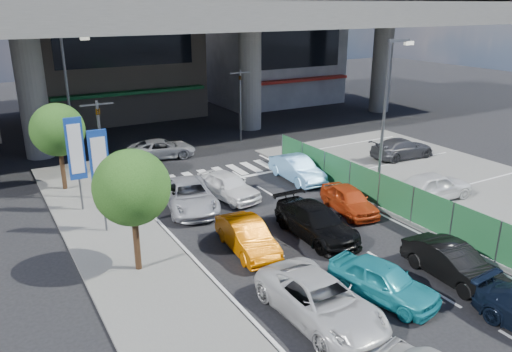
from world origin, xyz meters
TOP-DOWN VIEW (x-y plane):
  - ground at (0.00, 0.00)m, footprint 120.00×120.00m
  - parking_lot at (11.00, 2.00)m, footprint 12.00×28.00m
  - sidewalk_left at (-7.00, 4.00)m, footprint 4.00×30.00m
  - fence_run at (5.30, 1.00)m, footprint 0.16×22.00m
  - expressway at (0.00, 22.00)m, footprint 64.00×14.00m
  - building_center at (0.00, 32.97)m, footprint 14.00×10.90m
  - building_east at (16.00, 31.97)m, footprint 12.00×10.90m
  - traffic_light_left at (-6.20, 12.00)m, footprint 1.60×1.24m
  - traffic_light_right at (5.50, 19.00)m, footprint 1.60×1.24m
  - street_lamp_right at (7.17, 6.00)m, footprint 1.65×0.22m
  - street_lamp_left at (-6.33, 18.00)m, footprint 1.65×0.22m
  - signboard_near at (-7.20, 7.99)m, footprint 0.80×0.14m
  - signboard_far at (-7.60, 10.99)m, footprint 0.80×0.14m
  - tree_near at (-7.00, 4.00)m, footprint 2.80×2.80m
  - tree_far at (-7.80, 14.50)m, footprint 2.80×2.80m
  - sedan_white_mid_left at (-2.89, -1.91)m, footprint 2.39×5.01m
  - taxi_teal_mid at (-0.29, -1.99)m, footprint 2.54×4.21m
  - hatch_black_mid_right at (2.81, -2.35)m, footprint 1.63×4.10m
  - taxi_orange_left at (-2.63, 3.36)m, footprint 1.75×4.08m
  - sedan_black_mid at (0.62, 3.06)m, footprint 2.03×4.79m
  - taxi_orange_right at (3.66, 4.46)m, footprint 2.08×3.94m
  - wagon_silver_front_left at (-2.91, 8.77)m, footprint 3.12×5.21m
  - sedan_white_front_mid at (-0.61, 9.08)m, footprint 2.40×4.29m
  - kei_truck_front_right at (4.09, 9.56)m, footprint 1.62×4.24m
  - crossing_wagon_silver at (-1.11, 17.72)m, footprint 4.72×2.82m
  - parked_sedan_white at (8.41, 3.50)m, footprint 4.39×2.01m
  - parked_sedan_dgrey at (12.46, 9.64)m, footprint 4.55×2.02m
  - traffic_cone at (5.60, 4.17)m, footprint 0.45×0.45m

SIDE VIEW (x-z plane):
  - ground at x=0.00m, z-range 0.00..0.00m
  - parking_lot at x=11.00m, z-range 0.00..0.06m
  - sidewalk_left at x=-7.00m, z-range 0.00..0.12m
  - traffic_cone at x=5.60m, z-range 0.06..0.78m
  - crossing_wagon_silver at x=-1.11m, z-range 0.00..1.23m
  - taxi_orange_right at x=3.66m, z-range 0.00..1.28m
  - taxi_orange_left at x=-2.63m, z-range 0.00..1.31m
  - hatch_black_mid_right at x=2.81m, z-range 0.00..1.33m
  - taxi_teal_mid at x=-0.29m, z-range 0.00..1.34m
  - wagon_silver_front_left at x=-2.91m, z-range 0.00..1.36m
  - sedan_white_mid_left at x=-2.89m, z-range 0.00..1.38m
  - sedan_black_mid at x=0.62m, z-range 0.00..1.38m
  - sedan_white_front_mid at x=-0.61m, z-range 0.00..1.38m
  - kei_truck_front_right at x=4.09m, z-range 0.00..1.38m
  - parked_sedan_dgrey at x=12.46m, z-range 0.06..1.36m
  - parked_sedan_white at x=8.41m, z-range 0.06..1.52m
  - fence_run at x=5.30m, z-range 0.00..1.80m
  - signboard_near at x=-7.20m, z-range 0.71..5.41m
  - signboard_far at x=-7.60m, z-range 0.71..5.41m
  - tree_near at x=-7.00m, z-range 0.99..5.79m
  - tree_far at x=-7.80m, z-range 0.99..5.79m
  - traffic_light_left at x=-6.20m, z-range 1.34..6.54m
  - traffic_light_right at x=5.50m, z-range 1.34..6.54m
  - street_lamp_right at x=7.17m, z-range 0.77..8.77m
  - street_lamp_left at x=-6.33m, z-range 0.77..8.77m
  - building_east at x=16.00m, z-range -0.01..11.99m
  - building_center at x=0.00m, z-range -0.01..14.99m
  - expressway at x=0.00m, z-range 3.39..14.14m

